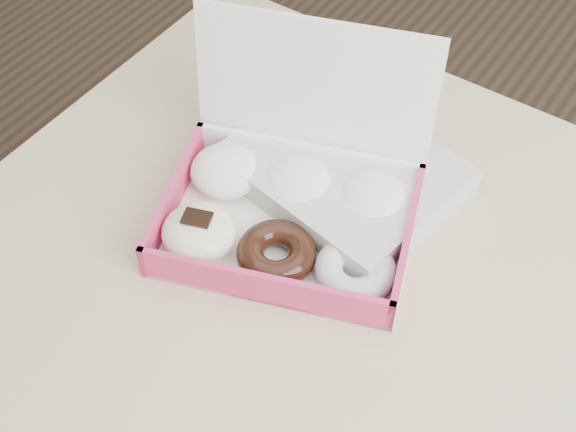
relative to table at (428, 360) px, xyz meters
The scene contains 3 objects.
table is the anchor object (origin of this frame).
donut_box 0.25m from the table, behind, with size 0.37×0.34×0.22m.
newspapers 0.26m from the table, 148.64° to the left, with size 0.27×0.22×0.04m, color silver.
Camera 1 is at (0.13, -0.50, 1.52)m, focal length 50.00 mm.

